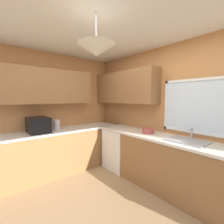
% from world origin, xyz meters
% --- Properties ---
extents(ground_plane, '(8.59, 8.59, 0.00)m').
position_xyz_m(ground_plane, '(0.00, 0.00, 0.00)').
color(ground_plane, '#997A56').
extents(room_shell, '(4.02, 3.38, 2.60)m').
position_xyz_m(room_shell, '(-0.81, 0.53, 1.81)').
color(room_shell, '#C6844C').
rests_on(room_shell, ground_plane).
extents(counter_run_left, '(0.65, 2.99, 0.91)m').
position_xyz_m(counter_run_left, '(-1.64, 0.00, 0.45)').
color(counter_run_left, olive).
rests_on(counter_run_left, ground_plane).
extents(counter_run_back, '(3.11, 0.65, 0.91)m').
position_xyz_m(counter_run_back, '(0.21, 1.32, 0.45)').
color(counter_run_back, olive).
rests_on(counter_run_back, ground_plane).
extents(dishwasher, '(0.60, 0.60, 0.86)m').
position_xyz_m(dishwasher, '(-0.98, 1.29, 0.43)').
color(dishwasher, white).
rests_on(dishwasher, ground_plane).
extents(microwave, '(0.48, 0.36, 0.29)m').
position_xyz_m(microwave, '(-1.64, -0.25, 1.05)').
color(microwave, black).
rests_on(microwave, counter_run_left).
extents(kettle, '(0.13, 0.13, 0.22)m').
position_xyz_m(kettle, '(-1.62, 0.10, 1.02)').
color(kettle, '#B7B7BC').
rests_on(kettle, counter_run_left).
extents(sink_assembly, '(0.57, 0.40, 0.19)m').
position_xyz_m(sink_assembly, '(0.47, 1.33, 0.92)').
color(sink_assembly, '#9EA0A5').
rests_on(sink_assembly, counter_run_back).
extents(bowl, '(0.22, 0.22, 0.09)m').
position_xyz_m(bowl, '(-0.26, 1.32, 0.95)').
color(bowl, '#B74C42').
rests_on(bowl, counter_run_back).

